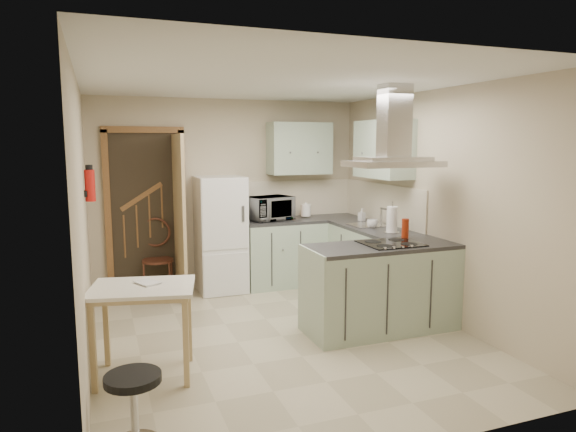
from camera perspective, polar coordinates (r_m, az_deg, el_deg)
name	(u,v)px	position (r m, az deg, el deg)	size (l,w,h in m)	color
floor	(282,336)	(5.31, -0.67, -13.18)	(4.20, 4.20, 0.00)	#B5AB8D
ceiling	(282,81)	(4.97, -0.72, 14.73)	(4.20, 4.20, 0.00)	silver
back_wall	(229,193)	(6.99, -6.54, 2.52)	(3.60, 3.60, 0.00)	#BCAD91
left_wall	(83,223)	(4.70, -21.81, -0.76)	(4.20, 4.20, 0.00)	#BCAD91
right_wall	(436,205)	(5.84, 16.16, 1.15)	(4.20, 4.20, 0.00)	#BCAD91
doorway	(146,212)	(6.80, -15.48, 0.43)	(1.10, 0.12, 2.10)	brown
fridge	(221,234)	(6.72, -7.51, -2.02)	(0.60, 0.60, 1.50)	white
counter_back	(283,252)	(7.02, -0.59, -4.02)	(1.08, 0.60, 0.90)	#9EB2A0
counter_right	(361,257)	(6.75, 8.12, -4.58)	(0.60, 1.95, 0.90)	#9EB2A0
splashback	(296,198)	(7.28, 0.85, 2.01)	(1.68, 0.02, 0.50)	beige
wall_cabinet_back	(299,148)	(7.08, 1.27, 7.51)	(0.85, 0.35, 0.70)	#9EB2A0
wall_cabinet_right	(383,149)	(6.41, 10.55, 7.31)	(0.35, 0.90, 0.70)	#9EB2A0
peninsula	(381,287)	(5.43, 10.31, -7.81)	(1.55, 0.65, 0.90)	#9EB2A0
hob	(391,243)	(5.37, 11.36, -3.00)	(0.58, 0.50, 0.01)	black
extractor_hood	(393,164)	(5.28, 11.60, 5.70)	(0.90, 0.55, 0.10)	silver
sink	(369,225)	(6.52, 8.94, -0.99)	(0.45, 0.40, 0.01)	silver
fire_extinguisher	(90,186)	(5.57, -21.15, 3.17)	(0.10, 0.10, 0.32)	#B2140F
drop_leaf_table	(144,331)	(4.50, -15.69, -12.23)	(0.82, 0.62, 0.77)	tan
bentwood_chair	(158,260)	(6.77, -14.28, -4.81)	(0.39, 0.39, 0.88)	#4A2018
stool	(134,410)	(3.64, -16.72, -19.91)	(0.36, 0.36, 0.48)	black
microwave	(270,208)	(6.86, -2.03, 0.86)	(0.57, 0.39, 0.32)	black
kettle	(306,210)	(7.11, 1.98, 0.66)	(0.14, 0.14, 0.20)	white
cereal_box	(292,208)	(7.08, 0.44, 0.86)	(0.07, 0.17, 0.26)	#CE6618
soap_bottle	(362,215)	(6.88, 8.19, 0.14)	(0.07, 0.07, 0.16)	silver
paper_towel	(392,219)	(6.01, 11.48, -0.36)	(0.12, 0.12, 0.31)	white
cup	(372,224)	(6.33, 9.35, -0.85)	(0.13, 0.13, 0.10)	white
red_bottle	(405,229)	(5.68, 12.89, -1.39)	(0.08, 0.08, 0.22)	#A2290D
book	(139,280)	(4.40, -16.21, -6.83)	(0.15, 0.21, 0.09)	#A14C35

